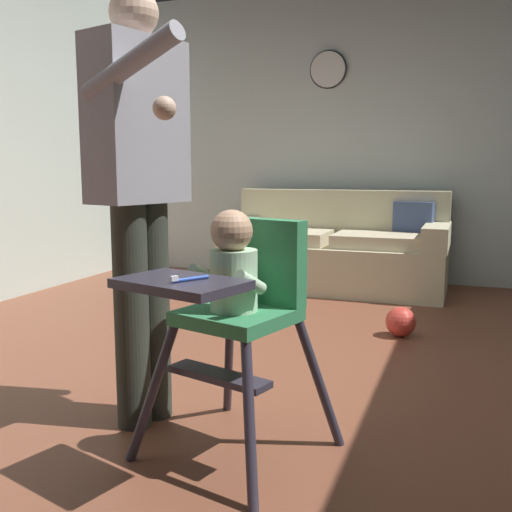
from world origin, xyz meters
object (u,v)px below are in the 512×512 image
Objects in this scene: couch at (336,251)px; wall_clock at (328,70)px; adult_standing at (140,185)px; toy_ball at (401,322)px; high_chair at (237,290)px.

wall_clock is at bearing -156.30° from couch.
toy_ball is (0.87, 1.64, -0.89)m from adult_standing.
wall_clock is (-0.21, 0.48, 1.63)m from couch.
wall_clock is at bearing -155.40° from high_chair.
adult_standing reaches higher than toy_ball.
couch is 3.09m from adult_standing.
adult_standing reaches higher than couch.
toy_ball is 2.79m from wall_clock.
toy_ball is (0.40, 1.78, -0.52)m from high_chair.
high_chair is at bearing -0.47° from adult_standing.
high_chair is 1.90m from toy_ball.
wall_clock is at bearing 116.69° from toy_ball.
couch is 1.57m from toy_ball.
toy_ball is at bearing 77.85° from adult_standing.
adult_standing is at bearing -2.74° from couch.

